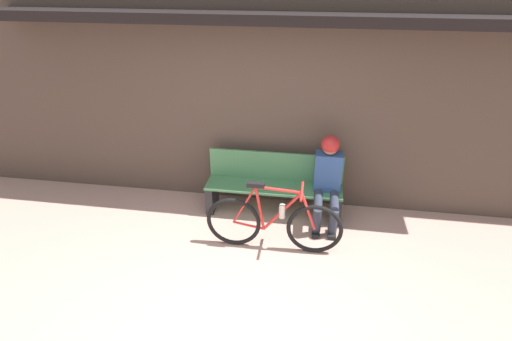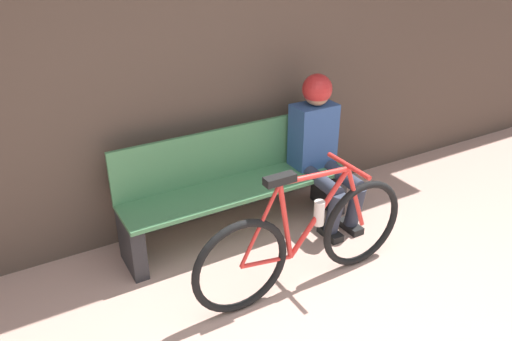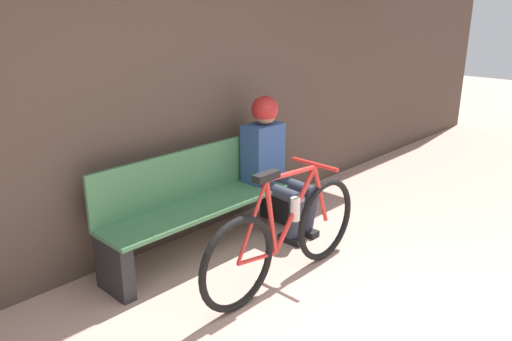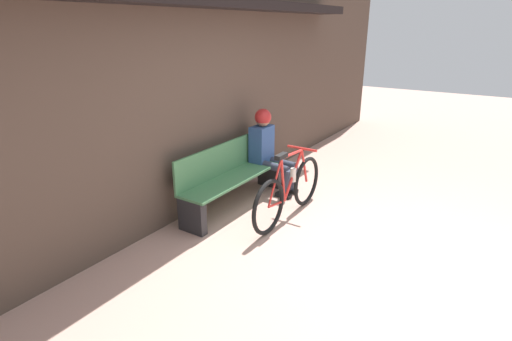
% 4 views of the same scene
% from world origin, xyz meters
% --- Properties ---
extents(storefront_wall, '(12.00, 0.56, 3.20)m').
position_xyz_m(storefront_wall, '(0.00, 2.36, 1.66)').
color(storefront_wall, '#4C3D33').
rests_on(storefront_wall, ground_plane).
extents(park_bench_near, '(1.80, 0.42, 0.83)m').
position_xyz_m(park_bench_near, '(0.19, 2.01, 0.39)').
color(park_bench_near, '#477F51').
rests_on(park_bench_near, ground_plane).
extents(bicycle, '(1.61, 0.40, 0.88)m').
position_xyz_m(bicycle, '(0.28, 1.21, 0.36)').
color(bicycle, black).
rests_on(bicycle, ground_plane).
extents(person_seated, '(0.34, 0.65, 1.18)m').
position_xyz_m(person_seated, '(0.88, 1.89, 0.67)').
color(person_seated, '#2D3342').
rests_on(person_seated, ground_plane).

